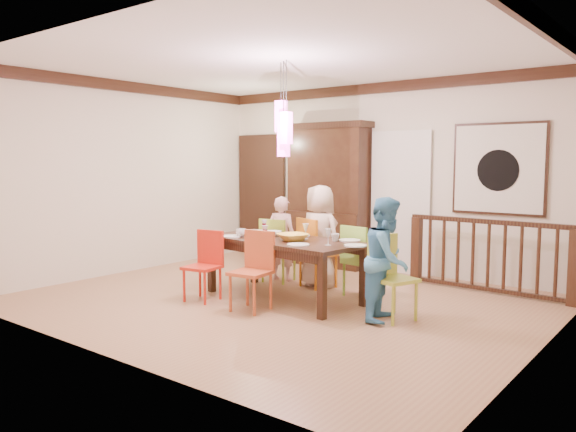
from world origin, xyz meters
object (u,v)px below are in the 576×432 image
Objects in this scene: china_hutch at (328,194)px; person_far_left at (282,238)px; chair_end_right at (394,272)px; dining_table at (284,246)px; chair_far_left at (279,245)px; balustrade at (488,255)px; person_far_mid at (320,236)px; person_end_right at (387,259)px.

person_far_left is at bearing -84.55° from china_hutch.
dining_table is at bearing 109.07° from chair_end_right.
dining_table is 1.01m from chair_far_left.
dining_table is at bearing -69.51° from china_hutch.
balustrade is at bearing 7.62° from chair_end_right.
china_hutch is 1.92× the size of person_far_left.
china_hutch is 1.68m from person_far_mid.
dining_table is 1.59× the size of person_end_right.
person_far_mid is at bearing 177.65° from chair_far_left.
chair_end_right is 0.75× the size of person_far_left.
person_end_right is at bearing -44.77° from china_hutch.
person_end_right reaches higher than balustrade.
dining_table is 2.41m from china_hutch.
person_end_right reaches higher than chair_far_left.
person_end_right is at bearing 3.21° from dining_table.
chair_far_left is 0.13m from person_far_left.
person_far_left is at bearing 5.71° from person_far_mid.
dining_table is 2.34× the size of chair_far_left.
chair_far_left is 0.68× the size of person_end_right.
person_far_mid reaches higher than person_end_right.
person_far_left reaches higher than chair_far_left.
dining_table is 0.82m from person_far_mid.
china_hutch is 1.74× the size of person_end_right.
person_far_left is 0.91× the size of person_end_right.
balustrade is 1.63× the size of person_end_right.
person_far_left is at bearing -86.94° from chair_far_left.
balustrade is (2.73, -0.35, -0.66)m from china_hutch.
china_hutch is at bearing 33.33° from person_end_right.
balustrade reaches higher than chair_far_left.
chair_far_left is at bearing 90.55° from person_far_left.
balustrade is 2.80m from person_far_left.
person_far_mid is at bearing -148.48° from balustrade.
china_hutch reaches higher than balustrade.
person_far_mid is (0.67, -0.02, 0.09)m from person_far_left.
person_far_mid reaches higher than balustrade.
china_hutch is 2.83m from balustrade.
person_far_left is at bearing 88.55° from chair_end_right.
dining_table is at bearing 75.90° from person_end_right.
balustrade is 2.20m from person_far_mid.
china_hutch is (-0.83, 2.21, 0.50)m from dining_table.
chair_far_left is at bearing 57.64° from person_end_right.
balustrade is (1.90, 1.86, -0.16)m from dining_table.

